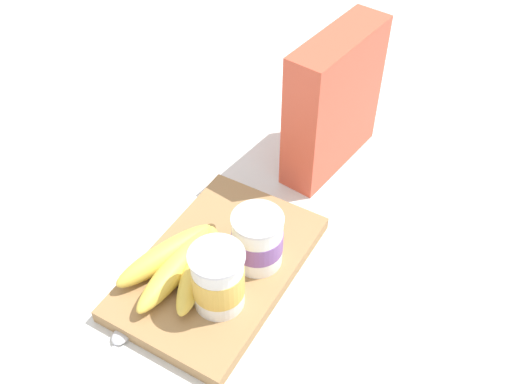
{
  "coord_description": "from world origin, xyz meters",
  "views": [
    {
      "loc": [
        0.44,
        0.32,
        0.69
      ],
      "look_at": [
        -0.11,
        0.0,
        0.07
      ],
      "focal_mm": 41.56,
      "sensor_mm": 36.0,
      "label": 1
    }
  ],
  "objects_px": {
    "yogurt_cup_back": "(218,279)",
    "cereal_box": "(334,102)",
    "yogurt_cup_front": "(257,240)",
    "spoon": "(111,351)",
    "cutting_board": "(219,267)",
    "banana_bunch": "(187,264)"
  },
  "relations": [
    {
      "from": "spoon",
      "to": "cutting_board",
      "type": "bearing_deg",
      "value": 164.82
    },
    {
      "from": "yogurt_cup_front",
      "to": "banana_bunch",
      "type": "height_order",
      "value": "yogurt_cup_front"
    },
    {
      "from": "cereal_box",
      "to": "spoon",
      "type": "distance_m",
      "value": 0.51
    },
    {
      "from": "cereal_box",
      "to": "yogurt_cup_back",
      "type": "xyz_separation_m",
      "value": [
        0.37,
        0.01,
        -0.05
      ]
    },
    {
      "from": "yogurt_cup_back",
      "to": "spoon",
      "type": "xyz_separation_m",
      "value": [
        0.13,
        -0.09,
        -0.07
      ]
    },
    {
      "from": "cereal_box",
      "to": "banana_bunch",
      "type": "relative_size",
      "value": 1.31
    },
    {
      "from": "cutting_board",
      "to": "yogurt_cup_front",
      "type": "bearing_deg",
      "value": 125.27
    },
    {
      "from": "yogurt_cup_front",
      "to": "yogurt_cup_back",
      "type": "distance_m",
      "value": 0.09
    },
    {
      "from": "banana_bunch",
      "to": "spoon",
      "type": "bearing_deg",
      "value": -8.47
    },
    {
      "from": "cereal_box",
      "to": "yogurt_cup_front",
      "type": "bearing_deg",
      "value": -169.27
    },
    {
      "from": "spoon",
      "to": "yogurt_cup_front",
      "type": "bearing_deg",
      "value": 156.08
    },
    {
      "from": "yogurt_cup_back",
      "to": "cereal_box",
      "type": "bearing_deg",
      "value": -178.81
    },
    {
      "from": "yogurt_cup_back",
      "to": "yogurt_cup_front",
      "type": "bearing_deg",
      "value": 174.59
    },
    {
      "from": "cereal_box",
      "to": "spoon",
      "type": "bearing_deg",
      "value": 178.21
    },
    {
      "from": "banana_bunch",
      "to": "spoon",
      "type": "distance_m",
      "value": 0.15
    },
    {
      "from": "yogurt_cup_front",
      "to": "spoon",
      "type": "xyz_separation_m",
      "value": [
        0.22,
        -0.1,
        -0.06
      ]
    },
    {
      "from": "cutting_board",
      "to": "yogurt_cup_back",
      "type": "distance_m",
      "value": 0.09
    },
    {
      "from": "cutting_board",
      "to": "yogurt_cup_back",
      "type": "height_order",
      "value": "yogurt_cup_back"
    },
    {
      "from": "spoon",
      "to": "banana_bunch",
      "type": "bearing_deg",
      "value": 171.53
    },
    {
      "from": "yogurt_cup_back",
      "to": "cutting_board",
      "type": "bearing_deg",
      "value": -146.0
    },
    {
      "from": "cereal_box",
      "to": "yogurt_cup_front",
      "type": "xyz_separation_m",
      "value": [
        0.28,
        0.02,
        -0.06
      ]
    },
    {
      "from": "yogurt_cup_front",
      "to": "spoon",
      "type": "relative_size",
      "value": 0.65
    }
  ]
}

